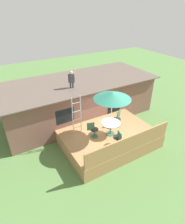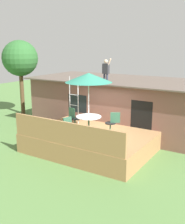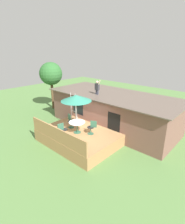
{
  "view_description": "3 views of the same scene",
  "coord_description": "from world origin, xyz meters",
  "px_view_note": "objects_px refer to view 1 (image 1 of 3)",
  "views": [
    {
      "loc": [
        -5.12,
        -7.05,
        7.11
      ],
      "look_at": [
        -0.59,
        0.68,
        1.91
      ],
      "focal_mm": 30.35,
      "sensor_mm": 36.0,
      "label": 1
    },
    {
      "loc": [
        5.97,
        -9.53,
        4.44
      ],
      "look_at": [
        -0.21,
        0.41,
        1.57
      ],
      "focal_mm": 44.27,
      "sensor_mm": 36.0,
      "label": 2
    },
    {
      "loc": [
        7.82,
        -7.31,
        6.08
      ],
      "look_at": [
        0.28,
        0.96,
        1.97
      ],
      "focal_mm": 28.47,
      "sensor_mm": 36.0,
      "label": 3
    }
  ],
  "objects_px": {
    "person_figure": "(71,78)",
    "patio_chair_left": "(93,130)",
    "patio_chair_right": "(118,119)",
    "patio_table": "(111,125)",
    "patio_umbrella": "(112,95)",
    "step_ladder": "(77,115)",
    "patio_chair_near": "(118,138)"
  },
  "relations": [
    {
      "from": "person_figure",
      "to": "patio_chair_left",
      "type": "relative_size",
      "value": 1.21
    },
    {
      "from": "patio_chair_left",
      "to": "patio_chair_right",
      "type": "xyz_separation_m",
      "value": [
        1.79,
        0.23,
        0.0
      ]
    },
    {
      "from": "patio_table",
      "to": "patio_chair_right",
      "type": "bearing_deg",
      "value": 30.1
    },
    {
      "from": "patio_chair_left",
      "to": "person_figure",
      "type": "bearing_deg",
      "value": 102.88
    },
    {
      "from": "patio_table",
      "to": "patio_umbrella",
      "type": "relative_size",
      "value": 0.41
    },
    {
      "from": "step_ladder",
      "to": "person_figure",
      "type": "relative_size",
      "value": 1.98
    },
    {
      "from": "patio_umbrella",
      "to": "patio_table",
      "type": "bearing_deg",
      "value": 0.0
    },
    {
      "from": "patio_chair_left",
      "to": "patio_table",
      "type": "bearing_deg",
      "value": 0.0
    },
    {
      "from": "patio_table",
      "to": "patio_chair_left",
      "type": "distance_m",
      "value": 1.0
    },
    {
      "from": "step_ladder",
      "to": "person_figure",
      "type": "xyz_separation_m",
      "value": [
        0.66,
        1.89,
        1.37
      ]
    },
    {
      "from": "patio_chair_near",
      "to": "patio_chair_left",
      "type": "bearing_deg",
      "value": 43.41
    },
    {
      "from": "step_ladder",
      "to": "patio_chair_right",
      "type": "xyz_separation_m",
      "value": [
        2.34,
        -0.56,
        -0.64
      ]
    },
    {
      "from": "patio_table",
      "to": "patio_umbrella",
      "type": "bearing_deg",
      "value": 180.0
    },
    {
      "from": "person_figure",
      "to": "patio_chair_near",
      "type": "height_order",
      "value": "person_figure"
    },
    {
      "from": "patio_table",
      "to": "person_figure",
      "type": "xyz_separation_m",
      "value": [
        -0.84,
        2.94,
        1.89
      ]
    },
    {
      "from": "patio_umbrella",
      "to": "patio_chair_left",
      "type": "height_order",
      "value": "patio_umbrella"
    },
    {
      "from": "patio_chair_right",
      "to": "patio_table",
      "type": "bearing_deg",
      "value": 0.0
    },
    {
      "from": "person_figure",
      "to": "patio_chair_near",
      "type": "xyz_separation_m",
      "value": [
        0.6,
        -3.92,
        -2.02
      ]
    },
    {
      "from": "patio_umbrella",
      "to": "patio_chair_near",
      "type": "distance_m",
      "value": 2.15
    },
    {
      "from": "patio_chair_left",
      "to": "patio_chair_right",
      "type": "relative_size",
      "value": 1.0
    },
    {
      "from": "patio_chair_near",
      "to": "patio_umbrella",
      "type": "bearing_deg",
      "value": 0.0
    },
    {
      "from": "patio_table",
      "to": "patio_chair_left",
      "type": "height_order",
      "value": "patio_chair_left"
    },
    {
      "from": "patio_umbrella",
      "to": "patio_chair_left",
      "type": "xyz_separation_m",
      "value": [
        -0.95,
        0.26,
        -1.89
      ]
    },
    {
      "from": "patio_chair_right",
      "to": "patio_chair_near",
      "type": "height_order",
      "value": "same"
    },
    {
      "from": "patio_chair_right",
      "to": "patio_chair_near",
      "type": "relative_size",
      "value": 1.0
    },
    {
      "from": "patio_chair_left",
      "to": "patio_chair_near",
      "type": "relative_size",
      "value": 1.0
    },
    {
      "from": "person_figure",
      "to": "patio_chair_left",
      "type": "xyz_separation_m",
      "value": [
        -0.11,
        -2.68,
        -2.02
      ]
    },
    {
      "from": "step_ladder",
      "to": "patio_chair_left",
      "type": "relative_size",
      "value": 2.39
    },
    {
      "from": "step_ladder",
      "to": "patio_chair_near",
      "type": "xyz_separation_m",
      "value": [
        1.26,
        -2.03,
        -0.64
      ]
    },
    {
      "from": "patio_table",
      "to": "patio_chair_left",
      "type": "bearing_deg",
      "value": 164.74
    },
    {
      "from": "patio_chair_left",
      "to": "patio_chair_near",
      "type": "xyz_separation_m",
      "value": [
        0.71,
        -1.25,
        0.0
      ]
    },
    {
      "from": "patio_umbrella",
      "to": "step_ladder",
      "type": "height_order",
      "value": "patio_umbrella"
    }
  ]
}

